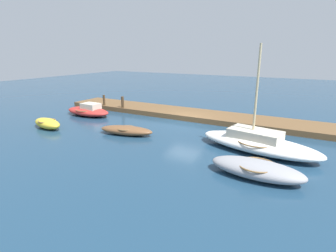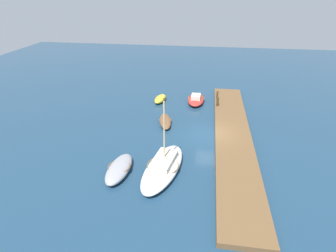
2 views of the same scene
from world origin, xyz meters
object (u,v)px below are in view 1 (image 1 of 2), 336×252
rowboat_brown (126,130)px  sailboat_white (258,143)px  dinghy_yellow (47,123)px  motorboat_red (88,111)px  mooring_post_west (123,102)px  mooring_post_mid_west (104,100)px  rowboat_grey (256,169)px

rowboat_brown → sailboat_white: size_ratio=0.55×
rowboat_brown → dinghy_yellow: size_ratio=1.31×
sailboat_white → rowboat_brown: bearing=17.9°
motorboat_red → mooring_post_west: mooring_post_west is taller
sailboat_white → motorboat_red: size_ratio=1.60×
mooring_post_mid_west → rowboat_grey: bearing=154.2°
sailboat_white → rowboat_grey: 3.25m
sailboat_white → dinghy_yellow: (13.69, 2.59, -0.13)m
sailboat_white → dinghy_yellow: size_ratio=2.38×
dinghy_yellow → rowboat_grey: bearing=-173.3°
rowboat_grey → motorboat_red: bearing=-15.8°
sailboat_white → dinghy_yellow: bearing=20.9°
mooring_post_west → motorboat_red: bearing=55.8°
rowboat_brown → mooring_post_west: 6.87m
rowboat_brown → sailboat_white: (-7.96, -1.08, 0.19)m
motorboat_red → mooring_post_mid_west: 2.56m
dinghy_yellow → mooring_post_west: 6.85m
sailboat_white → mooring_post_west: 13.08m
rowboat_brown → mooring_post_mid_west: (6.61, -5.20, 0.58)m
dinghy_yellow → mooring_post_west: mooring_post_west is taller
rowboat_brown → mooring_post_west: bearing=-61.7°
motorboat_red → mooring_post_mid_west: size_ratio=4.47×
dinghy_yellow → mooring_post_west: (-1.28, -6.71, 0.53)m
rowboat_brown → motorboat_red: size_ratio=0.88×
sailboat_white → rowboat_grey: sailboat_white is taller
rowboat_brown → motorboat_red: (6.13, -2.73, 0.11)m
dinghy_yellow → mooring_post_mid_west: bearing=-73.5°
sailboat_white → rowboat_grey: size_ratio=1.70×
sailboat_white → mooring_post_mid_west: (14.57, -4.12, 0.39)m
sailboat_white → mooring_post_west: sailboat_white is taller
sailboat_white → rowboat_grey: (-0.59, 3.20, -0.11)m
sailboat_white → mooring_post_mid_west: size_ratio=7.16×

